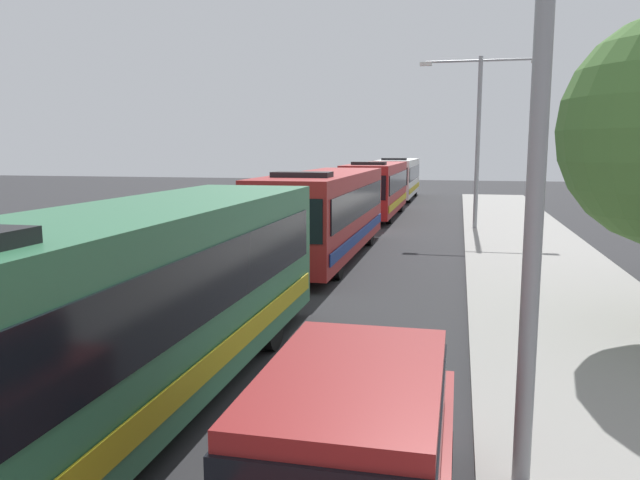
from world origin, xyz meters
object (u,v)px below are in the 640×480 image
bus_lead (132,302)px  bus_middle (377,187)px  bus_fourth_in_line (398,177)px  bus_second_in_line (326,211)px  streetlamp_near (544,35)px  white_suv (350,462)px  streetlamp_mid (479,124)px

bus_lead → bus_middle: bearing=90.0°
bus_middle → bus_fourth_in_line: bearing=90.0°
bus_second_in_line → streetlamp_near: (5.40, -14.43, 3.38)m
bus_middle → bus_lead: bearing=-90.0°
bus_middle → white_suv: (3.70, -29.81, -0.65)m
bus_lead → white_suv: size_ratio=2.29×
bus_middle → streetlamp_mid: size_ratio=1.34×
bus_second_in_line → bus_fourth_in_line: 26.46m
bus_second_in_line → bus_middle: size_ratio=1.08×
white_suv → streetlamp_mid: streetlamp_mid is taller
bus_second_in_line → streetlamp_mid: bearing=58.2°
bus_lead → white_suv: (3.70, -2.66, -0.66)m
streetlamp_mid → white_suv: bearing=-93.9°
bus_second_in_line → streetlamp_mid: streetlamp_mid is taller
streetlamp_near → streetlamp_mid: 23.13m
bus_lead → bus_second_in_line: bearing=90.0°
streetlamp_near → bus_fourth_in_line: bearing=97.5°
bus_second_in_line → white_suv: 16.52m
white_suv → streetlamp_near: bearing=44.3°
bus_second_in_line → bus_fourth_in_line: same height
bus_lead → bus_fourth_in_line: same height
streetlamp_near → white_suv: bearing=-135.7°
bus_lead → bus_second_in_line: same height
bus_fourth_in_line → streetlamp_mid: 18.86m
bus_middle → white_suv: size_ratio=2.08×
bus_lead → streetlamp_near: (5.40, -1.00, 3.38)m
bus_second_in_line → bus_middle: 13.72m
bus_lead → bus_fourth_in_line: (-0.00, 39.89, -0.00)m
bus_fourth_in_line → streetlamp_mid: (5.40, -17.76, 3.32)m
bus_middle → streetlamp_mid: (5.40, -5.02, 3.32)m
bus_second_in_line → streetlamp_near: streetlamp_near is taller
bus_lead → streetlamp_mid: size_ratio=1.47×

